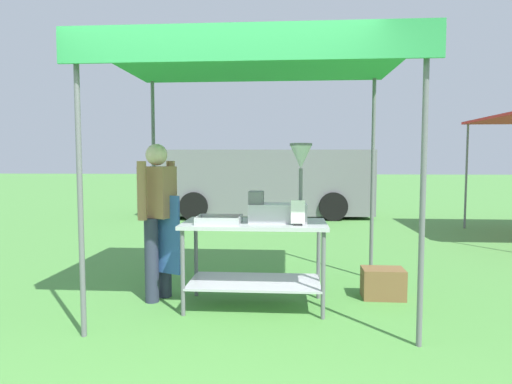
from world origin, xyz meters
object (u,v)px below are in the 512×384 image
at_px(donut_cart, 255,245).
at_px(supply_crate, 383,283).
at_px(van_grey, 264,182).
at_px(vendor, 158,213).
at_px(donut_fryer, 282,198).
at_px(menu_sign, 298,215).
at_px(donut_tray, 220,221).
at_px(stall_canopy, 255,65).

distance_m(donut_cart, supply_crate, 1.45).
bearing_deg(van_grey, supply_crate, -76.63).
bearing_deg(vendor, donut_cart, -8.76).
distance_m(donut_fryer, van_grey, 7.12).
bearing_deg(menu_sign, supply_crate, 31.21).
distance_m(donut_cart, donut_tray, 0.42).
bearing_deg(van_grey, menu_sign, -84.55).
bearing_deg(van_grey, donut_cart, -87.74).
bearing_deg(donut_tray, donut_fryer, 11.52).
height_order(stall_canopy, donut_tray, stall_canopy).
bearing_deg(menu_sign, stall_canopy, 145.21).
relative_size(stall_canopy, donut_tray, 6.79).
bearing_deg(donut_cart, van_grey, 92.26).
xyz_separation_m(donut_tray, vendor, (-0.69, 0.27, 0.04)).
distance_m(menu_sign, supply_crate, 1.32).
bearing_deg(donut_fryer, supply_crate, 18.28).
distance_m(donut_tray, van_grey, 7.21).
distance_m(donut_fryer, vendor, 1.29).
height_order(menu_sign, van_grey, van_grey).
xyz_separation_m(donut_fryer, vendor, (-1.27, 0.15, -0.18)).
relative_size(donut_fryer, supply_crate, 1.75).
relative_size(donut_tray, vendor, 0.26).
bearing_deg(donut_fryer, vendor, 173.41).
distance_m(donut_cart, menu_sign, 0.56).
xyz_separation_m(menu_sign, supply_crate, (0.91, 0.55, -0.78)).
distance_m(stall_canopy, supply_crate, 2.59).
bearing_deg(stall_canopy, van_grey, 92.29).
distance_m(donut_cart, donut_fryer, 0.53).
relative_size(menu_sign, supply_crate, 0.53).
height_order(donut_cart, donut_tray, donut_tray).
bearing_deg(vendor, menu_sign, -13.65).
bearing_deg(vendor, van_grey, 84.03).
height_order(donut_cart, supply_crate, donut_cart).
xyz_separation_m(stall_canopy, menu_sign, (0.42, -0.29, -1.42)).
distance_m(donut_fryer, menu_sign, 0.29).
bearing_deg(supply_crate, donut_cart, -164.83).
bearing_deg(donut_tray, van_grey, 89.69).
bearing_deg(donut_cart, supply_crate, 15.17).
bearing_deg(stall_canopy, menu_sign, -34.79).
xyz_separation_m(donut_cart, donut_tray, (-0.32, -0.11, 0.25)).
bearing_deg(stall_canopy, vendor, 176.80).
bearing_deg(van_grey, donut_tray, -90.31).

